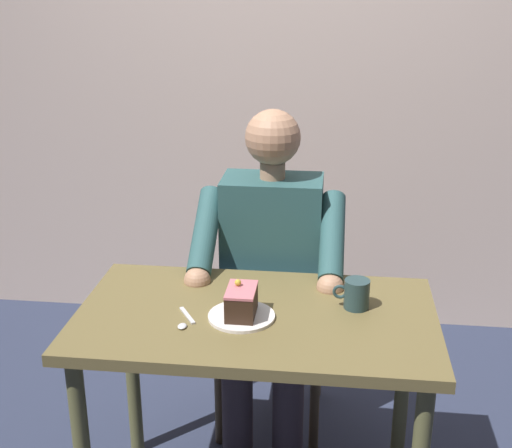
# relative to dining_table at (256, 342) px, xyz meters

# --- Properties ---
(cafe_rear_panel) EXTENTS (6.40, 0.12, 3.00)m
(cafe_rear_panel) POSITION_rel_dining_table_xyz_m (0.00, -1.47, 0.86)
(cafe_rear_panel) COLOR beige
(cafe_rear_panel) RESTS_ON ground
(dining_table) EXTENTS (1.09, 0.62, 0.74)m
(dining_table) POSITION_rel_dining_table_xyz_m (0.00, 0.00, 0.00)
(dining_table) COLOR brown
(dining_table) RESTS_ON ground
(chair) EXTENTS (0.42, 0.42, 0.90)m
(chair) POSITION_rel_dining_table_xyz_m (0.00, -0.59, -0.15)
(chair) COLOR brown
(chair) RESTS_ON ground
(seated_person) EXTENTS (0.53, 0.58, 1.27)m
(seated_person) POSITION_rel_dining_table_xyz_m (0.00, -0.42, 0.02)
(seated_person) COLOR #2B5355
(seated_person) RESTS_ON ground
(dessert_plate) EXTENTS (0.20, 0.20, 0.01)m
(dessert_plate) POSITION_rel_dining_table_xyz_m (0.04, 0.04, 0.11)
(dessert_plate) COLOR white
(dessert_plate) RESTS_ON dining_table
(cake_slice) EXTENTS (0.09, 0.13, 0.11)m
(cake_slice) POSITION_rel_dining_table_xyz_m (0.04, 0.04, 0.15)
(cake_slice) COLOR #332116
(cake_slice) RESTS_ON dessert_plate
(coffee_cup) EXTENTS (0.11, 0.08, 0.09)m
(coffee_cup) POSITION_rel_dining_table_xyz_m (-0.30, -0.07, 0.15)
(coffee_cup) COLOR #274043
(coffee_cup) RESTS_ON dining_table
(dessert_spoon) EXTENTS (0.07, 0.14, 0.01)m
(dessert_spoon) POSITION_rel_dining_table_xyz_m (0.20, 0.08, 0.11)
(dessert_spoon) COLOR silver
(dessert_spoon) RESTS_ON dining_table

